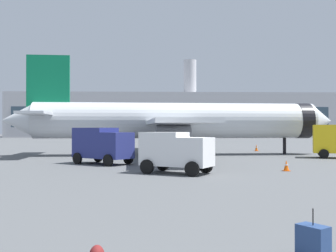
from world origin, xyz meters
TOP-DOWN VIEW (x-y plane):
  - airplane_at_gate at (2.34, 40.12)m, footprint 35.75×32.23m
  - service_truck at (-4.03, 29.24)m, footprint 5.15×4.67m
  - cargo_van at (1.44, 22.29)m, footprint 4.81×3.99m
  - safety_cone_near at (8.90, 23.49)m, footprint 0.44×0.44m
  - safety_cone_mid at (-6.74, 39.90)m, footprint 0.44×0.44m
  - safety_cone_far at (13.12, 47.36)m, footprint 0.44×0.44m
  - safety_cone_outer at (3.18, 42.47)m, footprint 0.44×0.44m
  - rolling_suitcase at (3.45, 5.60)m, footprint 0.69×0.75m
  - terminal_building at (6.27, 136.12)m, footprint 108.10×19.61m

SIDE VIEW (x-z plane):
  - safety_cone_mid at x=-6.74m, z-range -0.01..0.69m
  - safety_cone_outer at x=3.18m, z-range -0.01..0.72m
  - safety_cone_near at x=8.90m, z-range -0.01..0.72m
  - rolling_suitcase at x=3.45m, z-range -0.16..0.94m
  - safety_cone_far at x=13.12m, z-range -0.01..0.82m
  - cargo_van at x=1.44m, z-range 0.15..2.75m
  - service_truck at x=-4.03m, z-range 0.16..3.05m
  - airplane_at_gate at x=2.34m, z-range -1.59..8.91m
  - terminal_building at x=6.27m, z-range -5.90..20.85m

